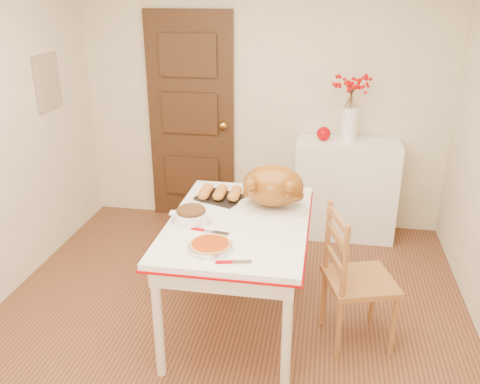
% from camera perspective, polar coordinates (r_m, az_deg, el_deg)
% --- Properties ---
extents(floor, '(3.50, 4.00, 0.00)m').
position_cam_1_polar(floor, '(3.62, -2.11, -16.24)').
color(floor, '#4A2A1B').
rests_on(floor, ground).
extents(wall_back, '(3.50, 0.00, 2.50)m').
position_cam_1_polar(wall_back, '(4.91, 2.54, 10.40)').
color(wall_back, beige).
rests_on(wall_back, ground).
extents(door_back, '(0.85, 0.06, 2.06)m').
position_cam_1_polar(door_back, '(5.07, -5.50, 8.14)').
color(door_back, '#34190D').
rests_on(door_back, ground).
extents(photo_board, '(0.03, 0.35, 0.45)m').
position_cam_1_polar(photo_board, '(4.67, -20.82, 11.53)').
color(photo_board, '#BEAD8D').
rests_on(photo_board, ground).
extents(sideboard, '(0.93, 0.42, 0.93)m').
position_cam_1_polar(sideboard, '(4.89, 11.73, 0.31)').
color(sideboard, white).
rests_on(sideboard, floor).
extents(kitchen_table, '(0.93, 1.36, 0.81)m').
position_cam_1_polar(kitchen_table, '(3.55, -0.14, -9.11)').
color(kitchen_table, white).
rests_on(kitchen_table, floor).
extents(chair_oak, '(0.53, 0.53, 0.96)m').
position_cam_1_polar(chair_oak, '(3.45, 13.38, -9.36)').
color(chair_oak, '#986126').
rests_on(chair_oak, floor).
extents(berry_vase, '(0.34, 0.34, 0.65)m').
position_cam_1_polar(berry_vase, '(4.66, 12.31, 9.39)').
color(berry_vase, white).
rests_on(berry_vase, sideboard).
extents(apple, '(0.13, 0.13, 0.13)m').
position_cam_1_polar(apple, '(4.72, 9.39, 6.49)').
color(apple, '#A60004').
rests_on(apple, sideboard).
extents(turkey_platter, '(0.56, 0.49, 0.31)m').
position_cam_1_polar(turkey_platter, '(3.47, 3.73, 0.43)').
color(turkey_platter, '#A05D16').
rests_on(turkey_platter, kitchen_table).
extents(pumpkin_pie, '(0.31, 0.31, 0.05)m').
position_cam_1_polar(pumpkin_pie, '(2.99, -3.35, -5.98)').
color(pumpkin_pie, '#A53408').
rests_on(pumpkin_pie, kitchen_table).
extents(stuffing_dish, '(0.33, 0.28, 0.11)m').
position_cam_1_polar(stuffing_dish, '(3.32, -5.51, -2.52)').
color(stuffing_dish, brown).
rests_on(stuffing_dish, kitchen_table).
extents(rolls_tray, '(0.38, 0.34, 0.08)m').
position_cam_1_polar(rolls_tray, '(3.67, -2.22, -0.17)').
color(rolls_tray, '#B6692E').
rests_on(rolls_tray, kitchen_table).
extents(pie_server, '(0.21, 0.10, 0.01)m').
position_cam_1_polar(pie_server, '(2.86, -0.74, -7.86)').
color(pie_server, silver).
rests_on(pie_server, kitchen_table).
extents(carving_knife, '(0.27, 0.10, 0.01)m').
position_cam_1_polar(carving_knife, '(3.20, -3.47, -4.39)').
color(carving_knife, silver).
rests_on(carving_knife, kitchen_table).
extents(drinking_glass, '(0.07, 0.07, 0.11)m').
position_cam_1_polar(drinking_glass, '(3.83, 2.28, 0.96)').
color(drinking_glass, white).
rests_on(drinking_glass, kitchen_table).
extents(shaker_pair, '(0.09, 0.05, 0.09)m').
position_cam_1_polar(shaker_pair, '(3.77, 6.42, 0.35)').
color(shaker_pair, white).
rests_on(shaker_pair, kitchen_table).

